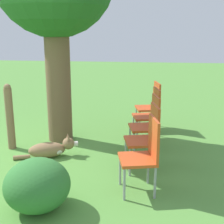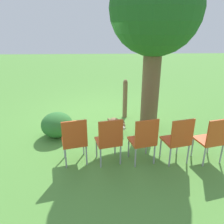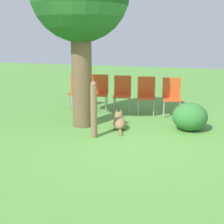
# 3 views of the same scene
# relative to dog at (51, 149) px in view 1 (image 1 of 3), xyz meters

# --- Properties ---
(dog) EXTENTS (0.96, 0.46, 0.35)m
(dog) POSITION_rel_dog_xyz_m (0.00, 0.00, 0.00)
(dog) COLOR olive
(dog) RESTS_ON ground_plane
(fence_post) EXTENTS (0.13, 0.13, 1.09)m
(fence_post) POSITION_rel_dog_xyz_m (-0.76, 0.27, 0.42)
(fence_post) COLOR #846647
(fence_post) RESTS_ON ground_plane
(red_chair_0) EXTENTS (0.51, 0.52, 0.93)m
(red_chair_0) POSITION_rel_dog_xyz_m (1.47, -0.88, 0.39)
(red_chair_0) COLOR #D14C1E
(red_chair_0) RESTS_ON ground_plane
(red_chair_1) EXTENTS (0.51, 0.52, 0.93)m
(red_chair_1) POSITION_rel_dog_xyz_m (1.48, -0.24, 0.39)
(red_chair_1) COLOR #D14C1E
(red_chair_1) RESTS_ON ground_plane
(red_chair_2) EXTENTS (0.51, 0.52, 0.93)m
(red_chair_2) POSITION_rel_dog_xyz_m (1.50, 0.39, 0.39)
(red_chair_2) COLOR #D14C1E
(red_chair_2) RESTS_ON ground_plane
(red_chair_3) EXTENTS (0.51, 0.52, 0.93)m
(red_chair_3) POSITION_rel_dog_xyz_m (1.51, 1.03, 0.39)
(red_chair_3) COLOR #D14C1E
(red_chair_3) RESTS_ON ground_plane
(red_chair_4) EXTENTS (0.51, 0.52, 0.93)m
(red_chair_4) POSITION_rel_dog_xyz_m (1.53, 1.66, 0.39)
(red_chair_4) COLOR #D14C1E
(red_chair_4) RESTS_ON ground_plane
(low_shrub) EXTENTS (0.72, 0.72, 0.58)m
(low_shrub) POSITION_rel_dog_xyz_m (0.32, -1.43, 0.16)
(low_shrub) COLOR #337533
(low_shrub) RESTS_ON ground_plane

